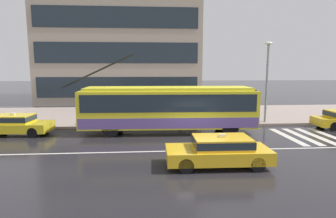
{
  "coord_description": "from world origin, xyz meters",
  "views": [
    {
      "loc": [
        -2.8,
        -14.86,
        4.15
      ],
      "look_at": [
        -1.49,
        2.79,
        1.57
      ],
      "focal_mm": 29.98,
      "sensor_mm": 36.0,
      "label": 1
    }
  ],
  "objects": [
    {
      "name": "ground_plane",
      "position": [
        0.0,
        0.0,
        0.0
      ],
      "size": [
        160.0,
        160.0,
        0.0
      ],
      "primitive_type": "plane",
      "color": "#252328"
    },
    {
      "name": "sidewalk_slab",
      "position": [
        0.0,
        9.62,
        0.07
      ],
      "size": [
        80.0,
        10.0,
        0.14
      ],
      "primitive_type": "cube",
      "color": "gray",
      "rests_on": "ground_plane"
    },
    {
      "name": "crosswalk_stripe_edge_near",
      "position": [
        5.75,
        1.31,
        0.0
      ],
      "size": [
        0.44,
        4.4,
        0.01
      ],
      "primitive_type": "cube",
      "color": "beige",
      "rests_on": "ground_plane"
    },
    {
      "name": "crosswalk_stripe_inner_a",
      "position": [
        6.65,
        1.31,
        0.0
      ],
      "size": [
        0.44,
        4.4,
        0.01
      ],
      "primitive_type": "cube",
      "color": "beige",
      "rests_on": "ground_plane"
    },
    {
      "name": "crosswalk_stripe_center",
      "position": [
        7.55,
        1.31,
        0.0
      ],
      "size": [
        0.44,
        4.4,
        0.01
      ],
      "primitive_type": "cube",
      "color": "beige",
      "rests_on": "ground_plane"
    },
    {
      "name": "crosswalk_stripe_inner_b",
      "position": [
        8.45,
        1.31,
        0.0
      ],
      "size": [
        0.44,
        4.4,
        0.01
      ],
      "primitive_type": "cube",
      "color": "beige",
      "rests_on": "ground_plane"
    },
    {
      "name": "lane_centre_line",
      "position": [
        0.0,
        -1.2,
        0.0
      ],
      "size": [
        72.0,
        0.14,
        0.01
      ],
      "primitive_type": "cube",
      "color": "silver",
      "rests_on": "ground_plane"
    },
    {
      "name": "trolleybus",
      "position": [
        -1.43,
        3.02,
        1.62
      ],
      "size": [
        12.28,
        2.81,
        5.03
      ],
      "color": "yellow",
      "rests_on": "ground_plane"
    },
    {
      "name": "taxi_queued_behind_bus",
      "position": [
        -11.1,
        3.05,
        0.7
      ],
      "size": [
        4.31,
        2.08,
        1.39
      ],
      "color": "yellow",
      "rests_on": "ground_plane"
    },
    {
      "name": "taxi_oncoming_near",
      "position": [
        0.24,
        -3.48,
        0.7
      ],
      "size": [
        4.42,
        1.9,
        1.39
      ],
      "color": "yellow",
      "rests_on": "ground_plane"
    },
    {
      "name": "pedestrian_at_shelter",
      "position": [
        -6.17,
        5.3,
        1.74
      ],
      "size": [
        1.2,
        1.2,
        2.04
      ],
      "color": "brown",
      "rests_on": "sidewalk_slab"
    },
    {
      "name": "pedestrian_approaching_curb",
      "position": [
        0.17,
        7.21,
        1.75
      ],
      "size": [
        1.38,
        1.38,
        1.95
      ],
      "color": "#2F2C49",
      "rests_on": "sidewalk_slab"
    },
    {
      "name": "pedestrian_walking_past",
      "position": [
        -4.9,
        6.68,
        1.68
      ],
      "size": [
        1.12,
        1.12,
        1.93
      ],
      "color": "#252151",
      "rests_on": "sidewalk_slab"
    },
    {
      "name": "pedestrian_waiting_by_pole",
      "position": [
        -0.36,
        5.37,
        1.72
      ],
      "size": [
        1.07,
        1.07,
        1.97
      ],
      "color": "#172247",
      "rests_on": "sidewalk_slab"
    },
    {
      "name": "street_lamp",
      "position": [
        6.04,
        5.36,
        3.69
      ],
      "size": [
        0.6,
        0.32,
        5.93
      ],
      "color": "gray",
      "rests_on": "sidewalk_slab"
    }
  ]
}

